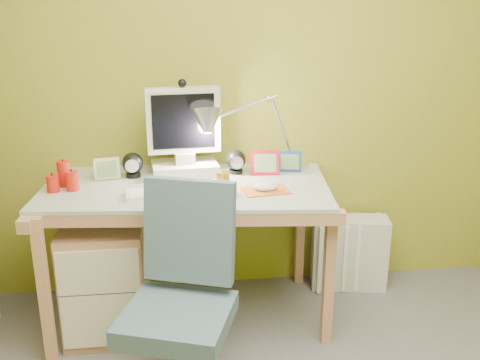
{
  "coord_description": "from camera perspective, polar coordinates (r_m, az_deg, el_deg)",
  "views": [
    {
      "loc": [
        -0.3,
        -1.44,
        1.68
      ],
      "look_at": [
        0.0,
        1.0,
        0.85
      ],
      "focal_mm": 42.0,
      "sensor_mm": 36.0,
      "label": 1
    }
  ],
  "objects": [
    {
      "name": "wall_back",
      "position": [
        3.1,
        -1.35,
        9.7
      ],
      "size": [
        3.2,
        0.01,
        2.4
      ],
      "primitive_type": "cube",
      "color": "olive",
      "rests_on": "floor"
    },
    {
      "name": "desk",
      "position": [
        2.97,
        -5.27,
        -7.4
      ],
      "size": [
        1.48,
        0.85,
        0.76
      ],
      "primitive_type": null,
      "rotation": [
        0.0,
        0.0,
        -0.1
      ],
      "color": "tan",
      "rests_on": "floor"
    },
    {
      "name": "monitor",
      "position": [
        2.93,
        -5.74,
        5.05
      ],
      "size": [
        0.36,
        0.23,
        0.47
      ],
      "primitive_type": null,
      "rotation": [
        0.0,
        0.0,
        0.09
      ],
      "color": "beige",
      "rests_on": "desk"
    },
    {
      "name": "speaker_left",
      "position": [
        2.97,
        -10.85,
        1.54
      ],
      "size": [
        0.13,
        0.13,
        0.13
      ],
      "primitive_type": null,
      "rotation": [
        0.0,
        0.0,
        0.17
      ],
      "color": "black",
      "rests_on": "desk"
    },
    {
      "name": "speaker_right",
      "position": [
        2.98,
        -0.43,
        1.89
      ],
      "size": [
        0.12,
        0.12,
        0.13
      ],
      "primitive_type": null,
      "rotation": [
        0.0,
        0.0,
        -0.19
      ],
      "color": "black",
      "rests_on": "desk"
    },
    {
      "name": "keyboard",
      "position": [
        2.69,
        -7.12,
        -1.28
      ],
      "size": [
        0.42,
        0.15,
        0.02
      ],
      "primitive_type": "cube",
      "rotation": [
        0.0,
        0.0,
        0.06
      ],
      "color": "white",
      "rests_on": "desk"
    },
    {
      "name": "mousepad",
      "position": [
        2.73,
        2.59,
        -1.05
      ],
      "size": [
        0.24,
        0.18,
        0.01
      ],
      "primitive_type": "cube",
      "rotation": [
        0.0,
        0.0,
        0.13
      ],
      "color": "#C15F1E",
      "rests_on": "desk"
    },
    {
      "name": "mouse",
      "position": [
        2.72,
        2.59,
        -0.71
      ],
      "size": [
        0.13,
        0.1,
        0.04
      ],
      "primitive_type": "ellipsoid",
      "rotation": [
        0.0,
        0.0,
        -0.2
      ],
      "color": "silver",
      "rests_on": "mousepad"
    },
    {
      "name": "amber_tumbler",
      "position": [
        2.75,
        -1.72,
        -0.01
      ],
      "size": [
        0.08,
        0.08,
        0.09
      ],
      "primitive_type": "cylinder",
      "rotation": [
        0.0,
        0.0,
        -0.23
      ],
      "color": "#9A6C16",
      "rests_on": "desk"
    },
    {
      "name": "candle_cluster",
      "position": [
        2.87,
        -17.6,
        0.36
      ],
      "size": [
        0.19,
        0.17,
        0.13
      ],
      "primitive_type": null,
      "rotation": [
        0.0,
        0.0,
        -0.11
      ],
      "color": "red",
      "rests_on": "desk"
    },
    {
      "name": "photo_frame_red",
      "position": [
        2.96,
        2.55,
        1.78
      ],
      "size": [
        0.15,
        0.04,
        0.13
      ],
      "primitive_type": "cube",
      "rotation": [
        0.0,
        0.0,
        -0.11
      ],
      "color": "red",
      "rests_on": "desk"
    },
    {
      "name": "photo_frame_blue",
      "position": [
        3.02,
        5.04,
        1.91
      ],
      "size": [
        0.13,
        0.04,
        0.11
      ],
      "primitive_type": "cube",
      "rotation": [
        0.0,
        0.0,
        -0.19
      ],
      "color": "#163F99",
      "rests_on": "desk"
    },
    {
      "name": "photo_frame_green",
      "position": [
        2.96,
        -13.36,
        1.14
      ],
      "size": [
        0.13,
        0.04,
        0.11
      ],
      "primitive_type": "cube",
      "rotation": [
        0.0,
        0.0,
        0.16
      ],
      "color": "#BAC889",
      "rests_on": "desk"
    },
    {
      "name": "desk_lamp",
      "position": [
        2.96,
        3.0,
        6.55
      ],
      "size": [
        0.6,
        0.35,
        0.6
      ],
      "primitive_type": null,
      "rotation": [
        0.0,
        0.0,
        0.2
      ],
      "color": "#B7B7BC",
      "rests_on": "desk"
    },
    {
      "name": "task_chair",
      "position": [
        2.34,
        -6.43,
        -13.72
      ],
      "size": [
        0.61,
        0.61,
        0.87
      ],
      "primitive_type": null,
      "rotation": [
        0.0,
        0.0,
        -0.33
      ],
      "color": "#3F5668",
      "rests_on": "floor"
    },
    {
      "name": "radiator",
      "position": [
        3.4,
        11.02,
        -7.23
      ],
      "size": [
        0.46,
        0.24,
        0.43
      ],
      "primitive_type": "cube",
      "rotation": [
        0.0,
        0.0,
        -0.16
      ],
      "color": "beige",
      "rests_on": "floor"
    }
  ]
}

